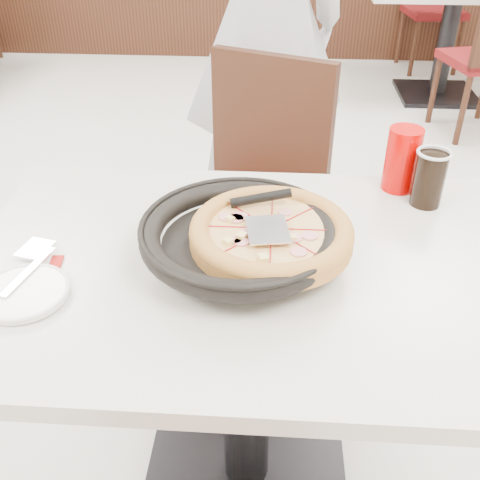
# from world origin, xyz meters

# --- Properties ---
(floor) EXTENTS (7.00, 7.00, 0.00)m
(floor) POSITION_xyz_m (0.00, 0.00, 0.00)
(floor) COLOR beige
(floor) RESTS_ON ground
(main_table) EXTENTS (1.21, 0.82, 0.75)m
(main_table) POSITION_xyz_m (0.37, -0.60, 0.38)
(main_table) COLOR silver
(main_table) RESTS_ON floor
(chair_far) EXTENTS (0.55, 0.55, 0.95)m
(chair_far) POSITION_xyz_m (0.32, 0.02, 0.47)
(chair_far) COLOR black
(chair_far) RESTS_ON floor
(trivet) EXTENTS (0.13, 0.13, 0.04)m
(trivet) POSITION_xyz_m (0.39, -0.58, 0.77)
(trivet) COLOR black
(trivet) RESTS_ON main_table
(pizza_pan) EXTENTS (0.33, 0.33, 0.01)m
(pizza_pan) POSITION_xyz_m (0.35, -0.60, 0.79)
(pizza_pan) COLOR black
(pizza_pan) RESTS_ON trivet
(pizza) EXTENTS (0.33, 0.33, 0.02)m
(pizza) POSITION_xyz_m (0.41, -0.60, 0.81)
(pizza) COLOR #B98241
(pizza) RESTS_ON pizza_pan
(pizza_server) EXTENTS (0.10, 0.11, 0.00)m
(pizza_server) POSITION_xyz_m (0.40, -0.63, 0.84)
(pizza_server) COLOR white
(pizza_server) RESTS_ON pizza
(napkin) EXTENTS (0.19, 0.19, 0.00)m
(napkin) POSITION_xyz_m (-0.10, -0.70, 0.75)
(napkin) COLOR white
(napkin) RESTS_ON main_table
(side_plate) EXTENTS (0.17, 0.17, 0.01)m
(side_plate) POSITION_xyz_m (-0.05, -0.75, 0.76)
(side_plate) COLOR white
(side_plate) RESTS_ON napkin
(fork) EXTENTS (0.05, 0.17, 0.00)m
(fork) POSITION_xyz_m (-0.06, -0.69, 0.77)
(fork) COLOR white
(fork) RESTS_ON side_plate
(cola_glass) EXTENTS (0.07, 0.07, 0.13)m
(cola_glass) POSITION_xyz_m (0.78, -0.34, 0.81)
(cola_glass) COLOR black
(cola_glass) RESTS_ON main_table
(red_cup) EXTENTS (0.09, 0.09, 0.16)m
(red_cup) POSITION_xyz_m (0.73, -0.27, 0.83)
(red_cup) COLOR #BE0200
(red_cup) RESTS_ON main_table
(diner_person) EXTENTS (0.80, 0.68, 1.87)m
(diner_person) POSITION_xyz_m (0.37, 0.63, 0.94)
(diner_person) COLOR #B9B9BE
(diner_person) RESTS_ON floor
(bg_table_right) EXTENTS (1.24, 0.85, 0.75)m
(bg_table_right) POSITION_xyz_m (1.59, 2.58, 0.38)
(bg_table_right) COLOR silver
(bg_table_right) RESTS_ON floor
(bg_chair_right_far) EXTENTS (0.47, 0.47, 0.95)m
(bg_chair_right_far) POSITION_xyz_m (1.64, 3.24, 0.47)
(bg_chair_right_far) COLOR black
(bg_chair_right_far) RESTS_ON floor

